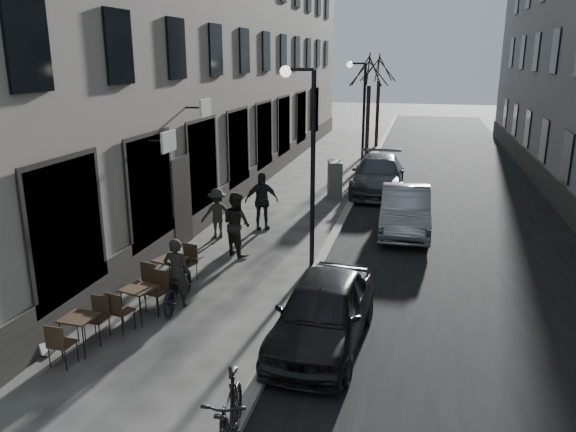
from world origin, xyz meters
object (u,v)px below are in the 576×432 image
at_px(streetlamp_far, 360,106).
at_px(moped, 230,422).
at_px(bistro_set_c, 171,271).
at_px(car_far, 378,175).
at_px(streetlamp_near, 306,146).
at_px(tree_far, 379,67).
at_px(pedestrian_mid, 217,213).
at_px(utility_cabinet, 335,179).
at_px(pedestrian_near, 237,224).
at_px(bistro_set_a, 80,330).
at_px(sign_board, 44,329).
at_px(bicycle, 177,285).
at_px(pedestrian_far, 262,201).
at_px(tree_near, 370,70).
at_px(car_mid, 405,210).
at_px(bistro_set_b, 140,301).
at_px(car_near, 323,312).

distance_m(streetlamp_far, moped, 19.67).
xyz_separation_m(bistro_set_c, car_far, (3.92, 11.01, 0.26)).
xyz_separation_m(streetlamp_near, streetlamp_far, (0.00, 12.00, 0.00)).
height_order(tree_far, pedestrian_mid, tree_far).
bearing_deg(utility_cabinet, pedestrian_near, -115.01).
distance_m(bistro_set_a, pedestrian_mid, 7.08).
bearing_deg(sign_board, pedestrian_mid, 79.90).
height_order(bicycle, pedestrian_near, pedestrian_near).
distance_m(streetlamp_near, pedestrian_far, 4.17).
distance_m(streetlamp_far, pedestrian_mid, 11.00).
bearing_deg(utility_cabinet, tree_far, 75.75).
xyz_separation_m(bistro_set_a, pedestrian_mid, (0.08, 7.07, 0.33)).
xyz_separation_m(tree_near, bicycle, (-2.30, -18.07, -4.19)).
bearing_deg(tree_far, bistro_set_c, -96.91).
bearing_deg(pedestrian_mid, utility_cabinet, -146.24).
distance_m(utility_cabinet, pedestrian_mid, 6.37).
distance_m(car_far, moped, 16.24).
bearing_deg(bicycle, bistro_set_c, -63.08).
height_order(streetlamp_near, moped, streetlamp_near).
relative_size(bicycle, pedestrian_far, 0.99).
relative_size(tree_near, bistro_set_a, 4.02).
bearing_deg(pedestrian_mid, bicycle, 68.64).
distance_m(pedestrian_mid, pedestrian_far, 1.58).
bearing_deg(car_far, pedestrian_mid, -122.85).
bearing_deg(streetlamp_near, sign_board, -125.20).
height_order(bistro_set_a, car_mid, car_mid).
bearing_deg(tree_far, bistro_set_a, -96.97).
xyz_separation_m(sign_board, utility_cabinet, (3.44, 12.93, 0.30)).
bearing_deg(bistro_set_c, car_mid, 63.98).
bearing_deg(bistro_set_b, car_far, 87.50).
bearing_deg(bistro_set_b, bistro_set_c, 106.82).
bearing_deg(car_near, utility_cabinet, 100.95).
distance_m(streetlamp_near, tree_far, 21.05).
relative_size(sign_board, car_far, 0.21).
bearing_deg(utility_cabinet, pedestrian_mid, -127.14).
xyz_separation_m(bistro_set_c, pedestrian_near, (0.74, 2.65, 0.42)).
xyz_separation_m(streetlamp_near, tree_near, (0.07, 15.00, 1.50)).
xyz_separation_m(tree_near, pedestrian_far, (-2.09, -12.13, -3.75)).
bearing_deg(bistro_set_c, car_near, -8.97).
distance_m(streetlamp_near, bistro_set_c, 4.48).
xyz_separation_m(pedestrian_far, car_far, (3.19, 5.86, -0.19)).
bearing_deg(car_near, streetlamp_far, 97.39).
bearing_deg(sign_board, bistro_set_b, 48.45).
distance_m(tree_near, bistro_set_c, 18.01).
relative_size(streetlamp_far, tree_far, 0.89).
bearing_deg(bistro_set_b, utility_cabinet, 93.11).
xyz_separation_m(sign_board, bicycle, (1.61, 2.37, 0.06)).
bearing_deg(sign_board, tree_far, 77.59).
distance_m(streetlamp_far, bicycle, 15.47).
bearing_deg(streetlamp_far, utility_cabinet, -95.02).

